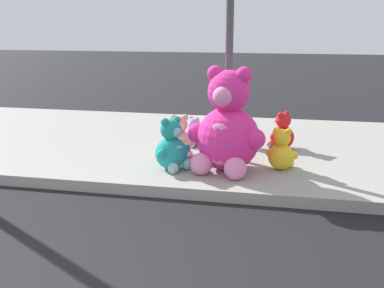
{
  "coord_description": "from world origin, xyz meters",
  "views": [
    {
      "loc": [
        1.76,
        -2.03,
        2.11
      ],
      "look_at": [
        0.63,
        3.6,
        0.55
      ],
      "focal_mm": 42.12,
      "sensor_mm": 36.0,
      "label": 1
    }
  ],
  "objects": [
    {
      "name": "sign_pole",
      "position": [
        1.0,
        4.4,
        1.85
      ],
      "size": [
        0.56,
        0.11,
        3.2
      ],
      "color": "#4C4C51",
      "rests_on": "sidewalk"
    },
    {
      "name": "plush_tan",
      "position": [
        0.28,
        4.36,
        0.4
      ],
      "size": [
        0.46,
        0.45,
        0.63
      ],
      "color": "tan",
      "rests_on": "sidewalk"
    },
    {
      "name": "plush_teal",
      "position": [
        0.33,
        3.71,
        0.44
      ],
      "size": [
        0.52,
        0.51,
        0.73
      ],
      "color": "teal",
      "rests_on": "sidewalk"
    },
    {
      "name": "plush_brown",
      "position": [
        0.91,
        5.23,
        0.38
      ],
      "size": [
        0.42,
        0.43,
        0.59
      ],
      "color": "olive",
      "rests_on": "sidewalk"
    },
    {
      "name": "plush_lavender",
      "position": [
        0.38,
        4.94,
        0.34
      ],
      "size": [
        0.33,
        0.35,
        0.48
      ],
      "color": "#B28CD8",
      "rests_on": "sidewalk"
    },
    {
      "name": "sidewalk",
      "position": [
        0.0,
        5.2,
        0.07
      ],
      "size": [
        28.0,
        4.4,
        0.15
      ],
      "primitive_type": "cube",
      "color": "#9E9B93",
      "rests_on": "ground_plane"
    },
    {
      "name": "plush_red",
      "position": [
        1.79,
        5.08,
        0.39
      ],
      "size": [
        0.43,
        0.42,
        0.6
      ],
      "color": "red",
      "rests_on": "sidewalk"
    },
    {
      "name": "plush_yellow",
      "position": [
        1.79,
        4.01,
        0.38
      ],
      "size": [
        0.44,
        0.41,
        0.58
      ],
      "color": "yellow",
      "rests_on": "sidewalk"
    },
    {
      "name": "plush_pink_large",
      "position": [
        1.06,
        3.81,
        0.71
      ],
      "size": [
        1.07,
        0.99,
        1.41
      ],
      "color": "#F22D93",
      "rests_on": "sidewalk"
    }
  ]
}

